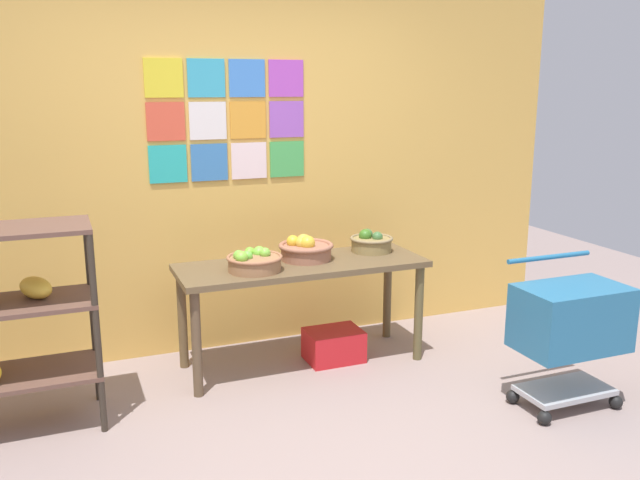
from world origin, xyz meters
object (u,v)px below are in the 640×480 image
Objects in this scene: fruit_basket_left at (371,242)px; produce_crate_under_table at (334,345)px; shopping_cart at (570,323)px; fruit_basket_centre at (305,248)px; display_table at (302,276)px; fruit_basket_back_left at (254,261)px.

produce_crate_under_table is at bearing -157.40° from fruit_basket_left.
shopping_cart is (1.01, -1.13, 0.41)m from produce_crate_under_table.
fruit_basket_centre is 1.72m from shopping_cart.
display_table is at bearing -168.75° from fruit_basket_left.
fruit_basket_back_left is at bearing -160.34° from fruit_basket_centre.
fruit_basket_left reaches higher than produce_crate_under_table.
fruit_basket_back_left is at bearing -175.69° from produce_crate_under_table.
display_table is 0.59m from fruit_basket_left.
fruit_basket_left is (0.91, 0.19, 0.00)m from fruit_basket_back_left.
produce_crate_under_table is at bearing 4.31° from fruit_basket_back_left.
fruit_basket_left reaches higher than display_table.
display_table is 1.69m from shopping_cart.
shopping_cart is at bearing -34.69° from fruit_basket_back_left.
fruit_basket_centre is (0.40, 0.14, 0.01)m from fruit_basket_back_left.
fruit_basket_centre is 1.22× the size of fruit_basket_left.
fruit_basket_left is at bearing 11.25° from display_table.
fruit_basket_centre is at bearing -175.20° from fruit_basket_left.
shopping_cart reaches higher than fruit_basket_back_left.
fruit_basket_centre is at bearing 19.66° from fruit_basket_back_left.
fruit_basket_back_left is 0.93m from fruit_basket_left.
fruit_basket_back_left is at bearing -168.47° from fruit_basket_left.
fruit_basket_left reaches higher than fruit_basket_back_left.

